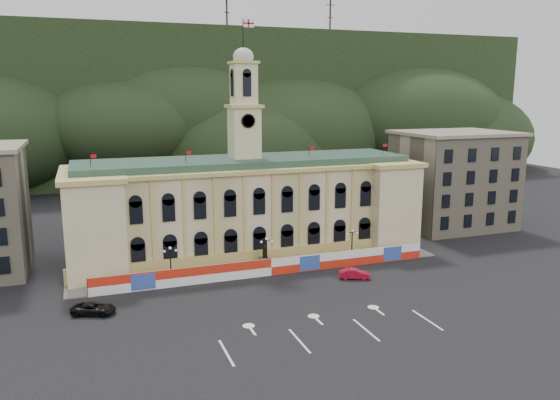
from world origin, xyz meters
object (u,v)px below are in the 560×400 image
object	(u,v)px
lamp_center	(267,251)
red_sedan	(354,274)
statue	(265,262)
black_suv	(94,309)

from	to	relation	value
lamp_center	red_sedan	world-z (taller)	lamp_center
lamp_center	red_sedan	distance (m)	13.16
lamp_center	statue	bearing A→B (deg)	90.00
statue	black_suv	bearing A→B (deg)	-159.47
statue	black_suv	world-z (taller)	statue
red_sedan	black_suv	world-z (taller)	red_sedan
lamp_center	black_suv	world-z (taller)	lamp_center
lamp_center	red_sedan	size ratio (longest dim) A/B	1.11
black_suv	statue	bearing A→B (deg)	-48.80
lamp_center	black_suv	bearing A→B (deg)	-161.55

